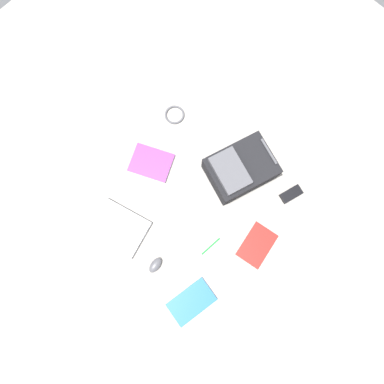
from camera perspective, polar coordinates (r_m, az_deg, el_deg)
name	(u,v)px	position (r m, az deg, el deg)	size (l,w,h in m)	color
ground_plane	(193,199)	(1.94, 0.21, -1.31)	(3.96, 3.96, 0.00)	gray
backpack	(240,169)	(1.91, 8.94, 4.28)	(0.40, 0.47, 0.20)	black
laptop	(119,228)	(1.96, -13.49, -6.59)	(0.39, 0.33, 0.03)	#929296
book_red	(257,245)	(1.95, 12.06, -9.72)	(0.20, 0.27, 0.02)	silver
book_manual	(151,163)	(2.00, -7.67, 5.45)	(0.32, 0.29, 0.02)	silver
book_comic	(191,302)	(1.93, -0.10, -19.91)	(0.21, 0.29, 0.01)	silver
computer_mouse	(155,265)	(1.91, -6.88, -13.46)	(0.06, 0.10, 0.04)	#4C4C51
cable_coil	(175,115)	(2.11, -3.28, 14.26)	(0.13, 0.13, 0.01)	#4C4C51
power_brick	(291,194)	(2.03, 18.08, -0.38)	(0.07, 0.14, 0.03)	black
pen_black	(211,246)	(1.91, 3.56, -10.13)	(0.01, 0.01, 0.15)	#198C33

